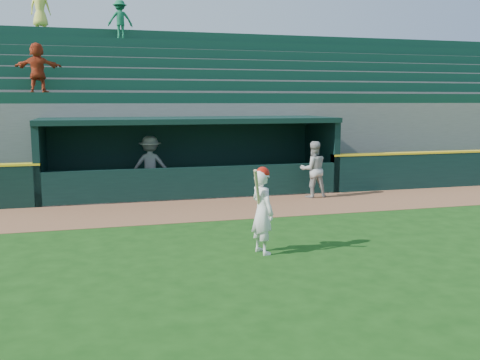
# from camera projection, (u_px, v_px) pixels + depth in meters

# --- Properties ---
(ground) EXTENTS (120.00, 120.00, 0.00)m
(ground) POSITION_uv_depth(u_px,v_px,m) (262.00, 259.00, 10.22)
(ground) COLOR #164010
(ground) RESTS_ON ground
(warning_track) EXTENTS (40.00, 3.00, 0.01)m
(warning_track) POSITION_uv_depth(u_px,v_px,m) (209.00, 209.00, 14.89)
(warning_track) COLOR brown
(warning_track) RESTS_ON ground
(dugout_player_front) EXTENTS (0.89, 0.71, 1.76)m
(dugout_player_front) POSITION_uv_depth(u_px,v_px,m) (313.00, 169.00, 16.63)
(dugout_player_front) COLOR #A3A49E
(dugout_player_front) RESTS_ON ground
(dugout_player_inside) EXTENTS (1.32, 0.91, 1.89)m
(dugout_player_inside) POSITION_uv_depth(u_px,v_px,m) (150.00, 165.00, 17.19)
(dugout_player_inside) COLOR gray
(dugout_player_inside) RESTS_ON ground
(dugout) EXTENTS (9.40, 2.80, 2.46)m
(dugout) POSITION_uv_depth(u_px,v_px,m) (189.00, 151.00, 17.66)
(dugout) COLOR slate
(dugout) RESTS_ON ground
(stands) EXTENTS (34.50, 6.25, 7.60)m
(stands) POSITION_uv_depth(u_px,v_px,m) (168.00, 116.00, 21.85)
(stands) COLOR slate
(stands) RESTS_ON ground
(batter_at_plate) EXTENTS (0.59, 0.80, 1.75)m
(batter_at_plate) POSITION_uv_depth(u_px,v_px,m) (262.00, 210.00, 10.49)
(batter_at_plate) COLOR silver
(batter_at_plate) RESTS_ON ground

